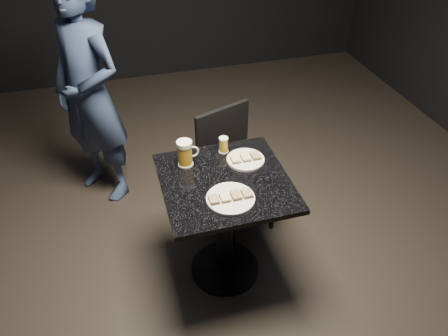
# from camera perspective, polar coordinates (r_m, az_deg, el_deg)

# --- Properties ---
(floor) EXTENTS (6.00, 6.00, 0.00)m
(floor) POSITION_cam_1_polar(r_m,az_deg,el_deg) (2.93, 0.11, -13.04)
(floor) COLOR black
(floor) RESTS_ON ground
(plate_large) EXTENTS (0.26, 0.26, 0.01)m
(plate_large) POSITION_cam_1_polar(r_m,az_deg,el_deg) (2.27, 0.86, -4.01)
(plate_large) COLOR silver
(plate_large) RESTS_ON table
(plate_small) EXTENTS (0.22, 0.22, 0.01)m
(plate_small) POSITION_cam_1_polar(r_m,az_deg,el_deg) (2.54, 2.83, 1.09)
(plate_small) COLOR silver
(plate_small) RESTS_ON table
(patron) EXTENTS (0.70, 0.72, 1.66)m
(patron) POSITION_cam_1_polar(r_m,az_deg,el_deg) (3.19, -17.14, 9.12)
(patron) COLOR navy
(patron) RESTS_ON floor
(table) EXTENTS (0.70, 0.70, 0.75)m
(table) POSITION_cam_1_polar(r_m,az_deg,el_deg) (2.56, 0.12, -5.81)
(table) COLOR black
(table) RESTS_ON floor
(beer_mug) EXTENTS (0.13, 0.09, 0.16)m
(beer_mug) POSITION_cam_1_polar(r_m,az_deg,el_deg) (2.47, -5.08, 1.95)
(beer_mug) COLOR white
(beer_mug) RESTS_ON table
(beer_tumbler) EXTENTS (0.06, 0.06, 0.10)m
(beer_tumbler) POSITION_cam_1_polar(r_m,az_deg,el_deg) (2.59, -0.06, 3.05)
(beer_tumbler) COLOR white
(beer_tumbler) RESTS_ON table
(chair) EXTENTS (0.52, 0.52, 0.87)m
(chair) POSITION_cam_1_polar(r_m,az_deg,el_deg) (2.93, 1.14, 0.50)
(chair) COLOR black
(chair) RESTS_ON floor
(canapes_on_plate_large) EXTENTS (0.23, 0.07, 0.02)m
(canapes_on_plate_large) POSITION_cam_1_polar(r_m,az_deg,el_deg) (2.26, 0.86, -3.70)
(canapes_on_plate_large) COLOR #4C3521
(canapes_on_plate_large) RESTS_ON plate_large
(canapes_on_plate_small) EXTENTS (0.17, 0.07, 0.02)m
(canapes_on_plate_small) POSITION_cam_1_polar(r_m,az_deg,el_deg) (2.53, 2.84, 1.39)
(canapes_on_plate_small) COLOR #4C3521
(canapes_on_plate_small) RESTS_ON plate_small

